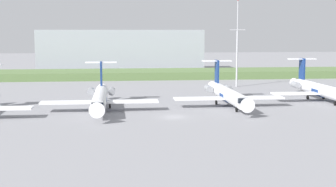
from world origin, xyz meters
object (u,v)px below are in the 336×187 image
object	(u,v)px
regional_jet_fourth	(227,94)
antenna_mast	(237,51)
regional_jet_third	(100,97)
regional_jet_fifth	(319,89)

from	to	relation	value
regional_jet_fourth	antenna_mast	size ratio (longest dim) A/B	1.26
regional_jet_third	regional_jet_fifth	distance (m)	49.70
regional_jet_third	antenna_mast	distance (m)	52.79
regional_jet_fifth	antenna_mast	size ratio (longest dim) A/B	1.26
regional_jet_fourth	antenna_mast	distance (m)	36.61
regional_jet_fourth	regional_jet_fifth	distance (m)	23.39
regional_jet_third	regional_jet_fourth	xyz separation A→B (m)	(26.32, 2.59, 0.00)
regional_jet_fourth	antenna_mast	world-z (taller)	antenna_mast
regional_jet_third	regional_jet_fifth	xyz separation A→B (m)	(49.00, 8.31, 0.00)
antenna_mast	regional_jet_third	bearing A→B (deg)	-135.33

